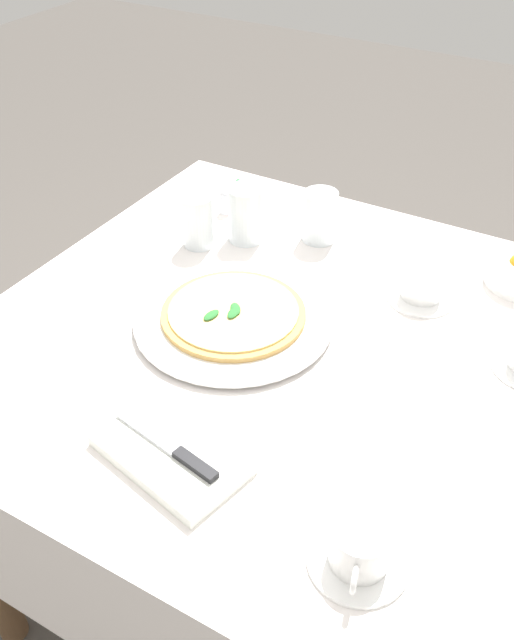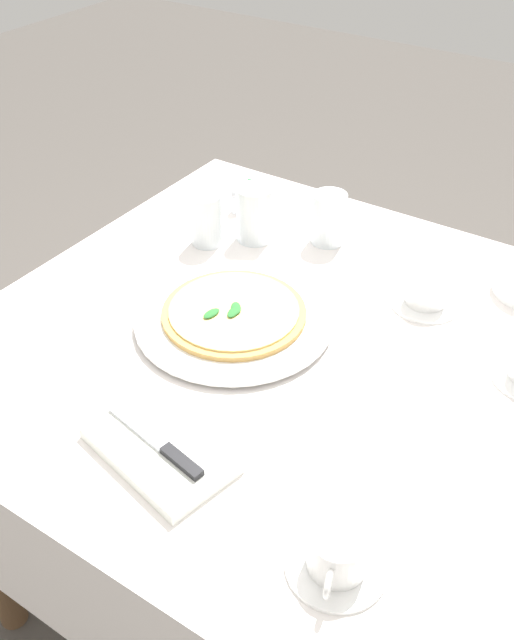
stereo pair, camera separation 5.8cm
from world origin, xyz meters
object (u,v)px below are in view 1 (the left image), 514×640
pizza (233,313)px  water_glass_right_edge (246,218)px  pepper_shaker (252,205)px  hot_sauce_bottle (238,200)px  dinner_knife (170,447)px  pizza_plate (234,319)px  coffee_cup_near_right (423,285)px  napkin_folded (172,455)px  salt_shaker (225,202)px  water_glass_far_left (320,220)px  coffee_cup_far_right (360,549)px  water_glass_center_back (198,223)px

pizza → water_glass_right_edge: 0.30m
pizza → pepper_shaker: (0.17, -0.36, 0.00)m
hot_sauce_bottle → dinner_knife: bearing=113.4°
pizza_plate → coffee_cup_near_right: size_ratio=2.73×
pizza → pizza_plate: bearing=-105.0°
dinner_knife → napkin_folded: bearing=-180.0°
pizza_plate → water_glass_right_edge: size_ratio=3.01×
napkin_folded → salt_shaker: size_ratio=4.32×
dinner_knife → water_glass_far_left: bearing=-71.7°
water_glass_right_edge → napkin_folded: (-0.22, 0.58, -0.04)m
pizza → napkin_folded: (-0.09, 0.31, -0.01)m
coffee_cup_far_right → dinner_knife: size_ratio=0.67×
salt_shaker → hot_sauce_bottle: bearing=-160.3°
pizza_plate → coffee_cup_near_right: coffee_cup_near_right is taller
water_glass_far_left → napkin_folded: water_glass_far_left is taller
coffee_cup_near_right → water_glass_right_edge: size_ratio=1.10×
salt_shaker → water_glass_right_edge: bearing=142.5°
pizza_plate → napkin_folded: napkin_folded is taller
pizza_plate → pepper_shaker: bearing=-64.4°
water_glass_right_edge → dinner_knife: (-0.22, 0.58, -0.03)m
coffee_cup_far_right → water_glass_center_back: (0.59, -0.53, 0.02)m
pizza_plate → pizza: (0.00, 0.00, 0.01)m
salt_shaker → napkin_folded: bearing=115.9°
pizza_plate → water_glass_right_edge: (0.13, -0.26, 0.04)m
pizza → water_glass_far_left: bearing=-90.6°
coffee_cup_near_right → water_glass_right_edge: water_glass_right_edge is taller
water_glass_right_edge → pepper_shaker: size_ratio=2.11×
coffee_cup_far_right → hot_sauce_bottle: (0.59, -0.69, 0.00)m
dinner_knife → hot_sauce_bottle: hot_sauce_bottle is taller
napkin_folded → water_glass_far_left: bearing=-69.9°
water_glass_center_back → salt_shaker: water_glass_center_back is taller
pizza_plate → dinner_knife: 0.33m
water_glass_far_left → coffee_cup_far_right: bearing=119.6°
dinner_knife → hot_sauce_bottle: bearing=-55.5°
coffee_cup_near_right → pepper_shaker: (0.44, -0.11, -0.00)m
coffee_cup_near_right → dinner_knife: (0.18, 0.56, -0.01)m
pizza_plate → dinner_knife: bearing=105.4°
coffee_cup_far_right → pizza: bearing=-41.0°
coffee_cup_far_right → dinner_knife: coffee_cup_far_right is taller
coffee_cup_near_right → hot_sauce_bottle: bearing=-12.7°
pizza → coffee_cup_far_right: (-0.39, 0.34, 0.00)m
water_glass_right_edge → pepper_shaker: bearing=-66.2°
coffee_cup_far_right → salt_shaker: (0.62, -0.68, -0.00)m
napkin_folded → hot_sauce_bottle: hot_sauce_bottle is taller
napkin_folded → hot_sauce_bottle: 0.72m
coffee_cup_near_right → water_glass_far_left: 0.28m
coffee_cup_far_right → water_glass_center_back: size_ratio=1.18×
water_glass_far_left → water_glass_center_back: (0.21, 0.14, 0.00)m
napkin_folded → salt_shaker: salt_shaker is taller
napkin_folded → dinner_knife: (0.00, -0.00, 0.01)m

